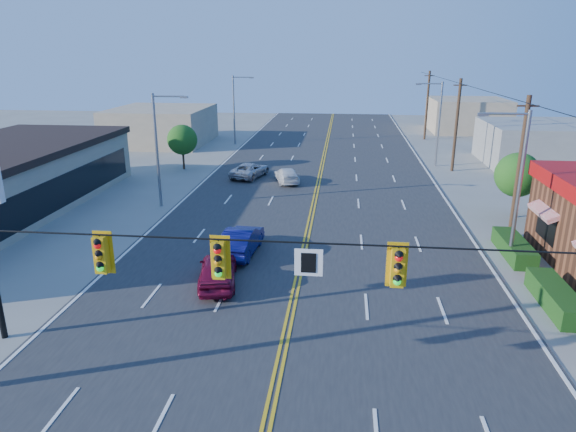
# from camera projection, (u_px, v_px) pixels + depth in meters

# --- Properties ---
(ground) EXTENTS (160.00, 160.00, 0.00)m
(ground) POSITION_uv_depth(u_px,v_px,m) (266.00, 430.00, 15.27)
(ground) COLOR gray
(ground) RESTS_ON ground
(road) EXTENTS (20.00, 120.00, 0.06)m
(road) POSITION_uv_depth(u_px,v_px,m) (311.00, 219.00, 34.17)
(road) COLOR #2D2D30
(road) RESTS_ON ground
(signal_span) EXTENTS (24.32, 0.34, 9.00)m
(signal_span) POSITION_uv_depth(u_px,v_px,m) (259.00, 280.00, 13.77)
(signal_span) COLOR #47301E
(signal_span) RESTS_ON ground
(streetlight_se) EXTENTS (2.55, 0.25, 8.00)m
(streetlight_se) POSITION_uv_depth(u_px,v_px,m) (516.00, 180.00, 26.01)
(streetlight_se) COLOR gray
(streetlight_se) RESTS_ON ground
(streetlight_ne) EXTENTS (2.55, 0.25, 8.00)m
(streetlight_ne) POSITION_uv_depth(u_px,v_px,m) (437.00, 119.00, 48.71)
(streetlight_ne) COLOR gray
(streetlight_ne) RESTS_ON ground
(streetlight_sw) EXTENTS (2.55, 0.25, 8.00)m
(streetlight_sw) POSITION_uv_depth(u_px,v_px,m) (159.00, 144.00, 35.80)
(streetlight_sw) COLOR gray
(streetlight_sw) RESTS_ON ground
(streetlight_nw) EXTENTS (2.55, 0.25, 8.00)m
(streetlight_nw) POSITION_uv_depth(u_px,v_px,m) (236.00, 106.00, 60.39)
(streetlight_nw) COLOR gray
(streetlight_nw) RESTS_ON ground
(utility_pole_near) EXTENTS (0.28, 0.28, 8.40)m
(utility_pole_near) POSITION_uv_depth(u_px,v_px,m) (519.00, 169.00, 29.74)
(utility_pole_near) COLOR #47301E
(utility_pole_near) RESTS_ON ground
(utility_pole_mid) EXTENTS (0.28, 0.28, 8.40)m
(utility_pole_mid) POSITION_uv_depth(u_px,v_px,m) (456.00, 126.00, 46.77)
(utility_pole_mid) COLOR #47301E
(utility_pole_mid) RESTS_ON ground
(utility_pole_far) EXTENTS (0.28, 0.28, 8.40)m
(utility_pole_far) POSITION_uv_depth(u_px,v_px,m) (427.00, 106.00, 63.79)
(utility_pole_far) COLOR #47301E
(utility_pole_far) RESTS_ON ground
(tree_kfc_rear) EXTENTS (2.94, 2.94, 4.41)m
(tree_kfc_rear) POSITION_uv_depth(u_px,v_px,m) (518.00, 175.00, 33.78)
(tree_kfc_rear) COLOR #47301E
(tree_kfc_rear) RESTS_ON ground
(tree_west) EXTENTS (2.80, 2.80, 4.20)m
(tree_west) POSITION_uv_depth(u_px,v_px,m) (182.00, 140.00, 47.90)
(tree_west) COLOR #47301E
(tree_west) RESTS_ON ground
(bld_east_mid) EXTENTS (12.00, 10.00, 4.00)m
(bld_east_mid) POSITION_uv_depth(u_px,v_px,m) (548.00, 144.00, 50.22)
(bld_east_mid) COLOR gray
(bld_east_mid) RESTS_ON ground
(bld_west_far) EXTENTS (11.00, 12.00, 4.20)m
(bld_west_far) POSITION_uv_depth(u_px,v_px,m) (162.00, 125.00, 62.08)
(bld_west_far) COLOR tan
(bld_west_far) RESTS_ON ground
(bld_east_far) EXTENTS (10.00, 10.00, 4.40)m
(bld_east_far) POSITION_uv_depth(u_px,v_px,m) (467.00, 115.00, 71.27)
(bld_east_far) COLOR tan
(bld_east_far) RESTS_ON ground
(car_magenta) EXTENTS (2.48, 4.55, 1.47)m
(car_magenta) POSITION_uv_depth(u_px,v_px,m) (218.00, 271.00, 24.44)
(car_magenta) COLOR maroon
(car_magenta) RESTS_ON ground
(car_blue) EXTENTS (1.89, 4.63, 1.49)m
(car_blue) POSITION_uv_depth(u_px,v_px,m) (241.00, 241.00, 28.19)
(car_blue) COLOR #0E1054
(car_blue) RESTS_ON ground
(car_white) EXTENTS (2.81, 4.46, 1.20)m
(car_white) POSITION_uv_depth(u_px,v_px,m) (287.00, 176.00, 43.56)
(car_white) COLOR silver
(car_white) RESTS_ON ground
(car_silver) EXTENTS (3.32, 5.04, 1.29)m
(car_silver) POSITION_uv_depth(u_px,v_px,m) (250.00, 171.00, 45.25)
(car_silver) COLOR #B0B1B5
(car_silver) RESTS_ON ground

